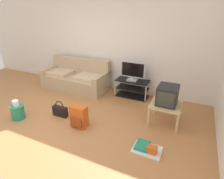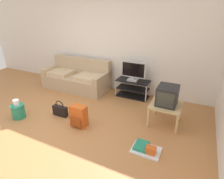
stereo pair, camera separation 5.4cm
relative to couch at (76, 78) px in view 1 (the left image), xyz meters
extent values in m
cube|color=#B27542|center=(0.64, -1.94, -0.32)|extent=(9.00, 9.80, 0.02)
cube|color=silver|center=(0.64, 0.51, 1.04)|extent=(9.00, 0.10, 2.70)
cube|color=tan|center=(0.00, -0.05, -0.11)|extent=(1.88, 0.83, 0.40)
cube|color=tan|center=(0.00, 0.26, 0.31)|extent=(1.88, 0.20, 0.46)
cube|color=tan|center=(-0.87, -0.05, 0.17)|extent=(0.14, 0.83, 0.16)
cube|color=tan|center=(0.87, -0.05, 0.17)|extent=(0.14, 0.83, 0.16)
cube|color=#CBAF89|center=(-0.52, -0.11, 0.13)|extent=(0.75, 0.58, 0.10)
cube|color=#CBAF89|center=(0.52, -0.11, 0.13)|extent=(0.75, 0.58, 0.10)
cube|color=black|center=(1.66, 0.17, 0.13)|extent=(0.86, 0.41, 0.02)
cube|color=black|center=(1.66, 0.17, -0.09)|extent=(0.83, 0.39, 0.02)
cube|color=black|center=(1.66, 0.17, -0.30)|extent=(0.86, 0.41, 0.02)
cylinder|color=#B7B7BC|center=(1.25, -0.02, -0.09)|extent=(0.03, 0.03, 0.46)
cylinder|color=#B7B7BC|center=(2.08, -0.02, -0.09)|extent=(0.03, 0.03, 0.46)
cylinder|color=#B7B7BC|center=(1.25, 0.36, -0.09)|extent=(0.03, 0.03, 0.46)
cylinder|color=#B7B7BC|center=(2.08, 0.36, -0.09)|extent=(0.03, 0.03, 0.46)
cube|color=#B2B2B7|center=(1.66, 0.15, 0.17)|extent=(0.25, 0.22, 0.05)
cube|color=#B2B2B7|center=(1.66, 0.15, 0.21)|extent=(0.05, 0.04, 0.04)
cube|color=#B2B2B7|center=(1.66, 0.15, 0.44)|extent=(0.64, 0.04, 0.41)
cube|color=black|center=(1.66, 0.13, 0.44)|extent=(0.58, 0.01, 0.35)
cube|color=tan|center=(2.68, -0.73, 0.10)|extent=(0.60, 0.60, 0.03)
cube|color=tan|center=(2.41, -1.00, -0.12)|extent=(0.04, 0.04, 0.40)
cube|color=tan|center=(2.95, -1.00, -0.12)|extent=(0.04, 0.04, 0.40)
cube|color=tan|center=(2.41, -0.46, -0.12)|extent=(0.04, 0.04, 0.40)
cube|color=tan|center=(2.95, -0.46, -0.12)|extent=(0.04, 0.04, 0.40)
cube|color=#232326|center=(2.68, -0.71, 0.30)|extent=(0.38, 0.43, 0.37)
cube|color=#333833|center=(2.68, -0.93, 0.30)|extent=(0.31, 0.01, 0.29)
cube|color=#CC561E|center=(1.18, -1.58, -0.09)|extent=(0.32, 0.19, 0.44)
cube|color=#994116|center=(1.18, -1.69, -0.17)|extent=(0.24, 0.04, 0.19)
cylinder|color=#994116|center=(1.09, -1.47, -0.07)|extent=(0.04, 0.04, 0.35)
cylinder|color=#994116|center=(1.27, -1.47, -0.07)|extent=(0.04, 0.04, 0.35)
cube|color=black|center=(0.58, -1.45, -0.20)|extent=(0.34, 0.11, 0.22)
torus|color=black|center=(0.58, -1.45, -0.06)|extent=(0.21, 0.02, 0.21)
cylinder|color=#238466|center=(-0.16, -1.90, -0.16)|extent=(0.27, 0.27, 0.30)
cylinder|color=#238466|center=(-0.16, -1.90, -0.02)|extent=(0.28, 0.28, 0.02)
cylinder|color=white|center=(-0.16, -1.90, 0.04)|extent=(0.12, 0.12, 0.14)
cube|color=silver|center=(2.59, -1.70, -0.30)|extent=(0.47, 0.33, 0.03)
cube|color=#CC561E|center=(2.67, -1.74, -0.23)|extent=(0.16, 0.12, 0.11)
cube|color=#238466|center=(2.50, -1.67, -0.26)|extent=(0.22, 0.28, 0.04)
camera|label=1|loc=(3.07, -4.08, 1.81)|focal=29.18mm
camera|label=2|loc=(3.11, -4.05, 1.81)|focal=29.18mm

